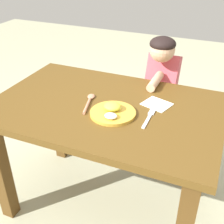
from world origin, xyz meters
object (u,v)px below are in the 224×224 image
at_px(plate, 113,112).
at_px(fork, 149,117).
at_px(spoon, 89,101).
at_px(person, 160,102).

bearing_deg(plate, fork, 13.45).
bearing_deg(fork, plate, 102.53).
relative_size(spoon, person, 0.22).
distance_m(plate, person, 0.66).
relative_size(plate, spoon, 1.07).
xyz_separation_m(plate, person, (0.11, 0.61, -0.23)).
height_order(plate, fork, plate).
distance_m(plate, fork, 0.19).
bearing_deg(spoon, plate, -126.48).
distance_m(spoon, person, 0.65).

